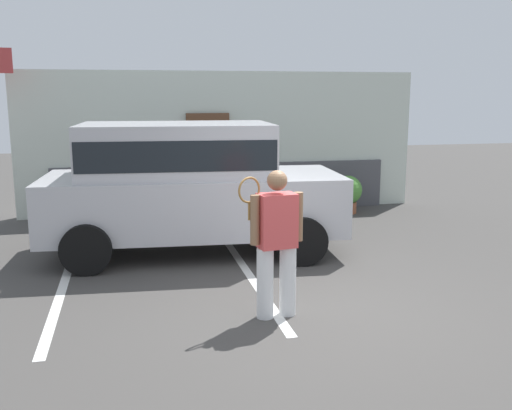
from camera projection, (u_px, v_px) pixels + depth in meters
ground_plane at (309, 311)px, 6.76m from camera, size 40.00×40.00×0.00m
parking_stripe_0 at (63, 287)px, 7.58m from camera, size 0.12×4.40×0.01m
parking_stripe_1 at (249, 274)px, 8.11m from camera, size 0.12×4.40×0.01m
house_frontage at (223, 146)px, 12.33m from camera, size 8.46×0.40×2.96m
parked_suv at (187, 181)px, 9.05m from camera, size 4.72×2.42×2.05m
tennis_player_man at (276, 241)px, 6.44m from camera, size 0.76×0.31×1.68m
potted_plant_by_porch at (348, 192)px, 12.20m from camera, size 0.61×0.61×0.80m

